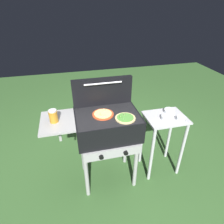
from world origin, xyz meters
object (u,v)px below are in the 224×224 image
Objects in this scene: topping_bowl_middle at (181,119)px; sauce_jar at (53,116)px; pizza_cheese at (103,114)px; pizza_veggie at (125,118)px; grill at (106,127)px; topping_bowl_far at (169,111)px; prep_table at (163,133)px; topping_bowl_near at (167,118)px.

sauce_jar is at bearing 175.93° from topping_bowl_middle.
pizza_veggie is at bearing -31.13° from pizza_cheese.
grill is 8.29× the size of topping_bowl_far.
prep_table is (1.17, 0.01, -0.41)m from sauce_jar.
pizza_veggie is at bearing -34.48° from grill.
grill is at bearing -174.41° from topping_bowl_far.
sauce_jar is at bearing -179.55° from prep_table.
prep_table is 6.60× the size of topping_bowl_near.
topping_bowl_middle is at bearing -6.94° from grill.
topping_bowl_far is (0.09, 0.11, -0.00)m from topping_bowl_near.
grill is at bearing -179.63° from prep_table.
grill is 0.75m from topping_bowl_far.
pizza_cheese is at bearing -174.83° from topping_bowl_far.
sauce_jar reaches higher than pizza_cheese.
pizza_veggie is (0.19, -0.12, 0.00)m from pizza_cheese.
topping_bowl_middle reaches higher than prep_table.
sauce_jar reaches higher than grill.
topping_bowl_middle is (0.14, -0.06, -0.00)m from topping_bowl_near.
prep_table is at bearing -137.18° from topping_bowl_far.
pizza_veggie is 1.68× the size of topping_bowl_far.
sauce_jar reaches higher than topping_bowl_middle.
pizza_veggie is 1.67× the size of topping_bowl_near.
topping_bowl_near is at bearing -3.60° from grill.
sauce_jar reaches higher than topping_bowl_near.
pizza_veggie is 0.64m from topping_bowl_middle.
pizza_cheese is 0.47m from sauce_jar.
pizza_cheese is at bearing 0.97° from sauce_jar.
grill is 0.16m from pizza_cheese.
grill is at bearing 176.40° from topping_bowl_near.
prep_table is at bearing 66.76° from topping_bowl_near.
topping_bowl_far reaches higher than prep_table.
prep_table is at bearing 0.37° from grill.
topping_bowl_near is (1.15, -0.04, -0.17)m from sauce_jar.
topping_bowl_near is 0.15m from topping_bowl_far.
grill reaches higher than topping_bowl_middle.
topping_bowl_far is (0.07, 0.07, 0.24)m from prep_table.
pizza_veggie is 0.67m from sauce_jar.
pizza_cheese reaches higher than prep_table.
sauce_jar is at bearing -176.40° from topping_bowl_far.
pizza_veggie is at bearing -171.67° from topping_bowl_near.
grill is at bearing -6.27° from pizza_cheese.
pizza_cheese is at bearing 148.87° from pizza_veggie.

